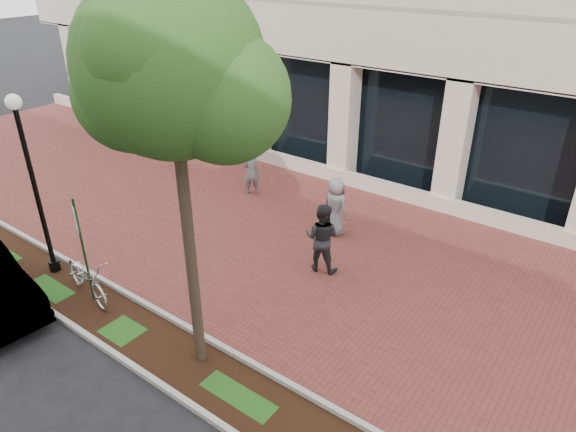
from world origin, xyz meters
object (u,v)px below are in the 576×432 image
Objects in this scene: lamppost at (33,179)px; pedestrian_mid at (322,238)px; parking_sign at (80,239)px; pedestrian_left at (251,172)px; pedestrian_right at (335,206)px; locked_bicycle at (87,277)px; street_tree at (175,78)px.

lamppost reaches higher than pedestrian_mid.
parking_sign reaches higher than pedestrian_mid.
pedestrian_left is at bearing 80.84° from lamppost.
pedestrian_mid is (3.72, 4.41, -0.75)m from parking_sign.
pedestrian_right reaches higher than pedestrian_left.
locked_bicycle is 1.11× the size of pedestrian_mid.
locked_bicycle is at bearing 54.72° from pedestrian_left.
locked_bicycle is at bearing 76.88° from pedestrian_right.
lamppost is 7.12m from pedestrian_left.
pedestrian_mid is at bearing 37.07° from lamppost.
pedestrian_left is (1.09, 6.79, -1.84)m from lamppost.
pedestrian_left is 0.84× the size of pedestrian_mid.
parking_sign is 2.13m from lamppost.
pedestrian_left is at bearing -43.34° from pedestrian_mid.
pedestrian_mid is (4.53, -2.54, 0.15)m from pedestrian_left.
lamppost is 2.64× the size of pedestrian_right.
pedestrian_right is (2.98, 6.28, -0.81)m from parking_sign.
parking_sign reaches higher than locked_bicycle.
street_tree is 3.93× the size of pedestrian_mid.
locked_bicycle is at bearing -178.25° from street_tree.
street_tree is 4.21× the size of pedestrian_right.
pedestrian_left is at bearing 15.92° from locked_bicycle.
lamppost is 8.02m from pedestrian_right.
street_tree is 4.65× the size of pedestrian_left.
locked_bicycle is (1.74, -0.14, -2.09)m from lamppost.
locked_bicycle is 1.18× the size of pedestrian_right.
pedestrian_left is (-0.64, 6.93, 0.25)m from locked_bicycle.
locked_bicycle is (-3.76, -0.11, -5.23)m from street_tree.
parking_sign is at bearing 78.19° from pedestrian_right.
pedestrian_mid reaches higher than locked_bicycle.
parking_sign is 1.16m from locked_bicycle.
lamppost is 2.47× the size of pedestrian_mid.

